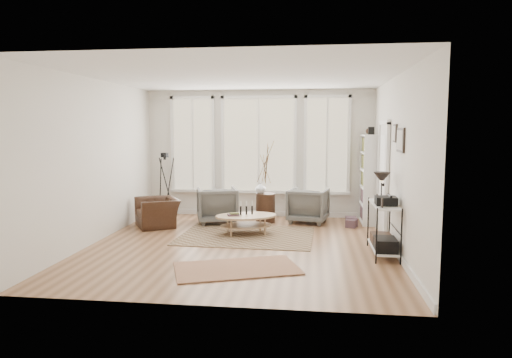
# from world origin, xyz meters

# --- Properties ---
(room) EXTENTS (5.50, 5.54, 2.90)m
(room) POSITION_xyz_m (0.02, 0.03, 1.43)
(room) COLOR #9E714E
(room) RESTS_ON ground
(bay_window) EXTENTS (4.14, 0.12, 2.24)m
(bay_window) POSITION_xyz_m (0.00, 2.71, 1.61)
(bay_window) COLOR tan
(bay_window) RESTS_ON ground
(door) EXTENTS (0.09, 1.06, 2.22)m
(door) POSITION_xyz_m (2.57, 1.15, 1.12)
(door) COLOR silver
(door) RESTS_ON ground
(bookcase) EXTENTS (0.31, 0.85, 2.06)m
(bookcase) POSITION_xyz_m (2.44, 2.23, 0.96)
(bookcase) COLOR white
(bookcase) RESTS_ON ground
(low_shelf) EXTENTS (0.38, 1.08, 1.30)m
(low_shelf) POSITION_xyz_m (2.38, -0.30, 0.51)
(low_shelf) COLOR white
(low_shelf) RESTS_ON ground
(wall_art) EXTENTS (0.04, 0.88, 0.44)m
(wall_art) POSITION_xyz_m (2.58, -0.27, 1.88)
(wall_art) COLOR black
(wall_art) RESTS_ON ground
(rug_main) EXTENTS (2.55, 1.95, 0.01)m
(rug_main) POSITION_xyz_m (0.01, 0.69, 0.01)
(rug_main) COLOR brown
(rug_main) RESTS_ON ground
(rug_runner) EXTENTS (2.00, 1.54, 0.01)m
(rug_runner) POSITION_xyz_m (0.16, -1.34, 0.01)
(rug_runner) COLOR brown
(rug_runner) RESTS_ON ground
(coffee_table) EXTENTS (1.37, 1.11, 0.54)m
(coffee_table) POSITION_xyz_m (-0.03, 0.83, 0.29)
(coffee_table) COLOR tan
(coffee_table) RESTS_ON ground
(armchair_left) EXTENTS (1.04, 1.06, 0.77)m
(armchair_left) POSITION_xyz_m (-0.80, 1.82, 0.39)
(armchair_left) COLOR #60605B
(armchair_left) RESTS_ON ground
(armchair_right) EXTENTS (0.95, 0.97, 0.74)m
(armchair_right) POSITION_xyz_m (1.15, 2.10, 0.37)
(armchair_right) COLOR #60605B
(armchair_right) RESTS_ON ground
(side_table) EXTENTS (0.42, 0.42, 1.76)m
(side_table) POSITION_xyz_m (0.23, 2.02, 0.84)
(side_table) COLOR #351F14
(side_table) RESTS_ON ground
(vase) EXTENTS (0.23, 0.23, 0.24)m
(vase) POSITION_xyz_m (0.12, 2.06, 0.75)
(vase) COLOR silver
(vase) RESTS_ON side_table
(accent_chair) EXTENTS (1.18, 1.14, 0.59)m
(accent_chair) POSITION_xyz_m (-1.95, 1.31, 0.29)
(accent_chair) COLOR #351F14
(accent_chair) RESTS_ON ground
(tripod_camera) EXTENTS (0.52, 0.52, 1.48)m
(tripod_camera) POSITION_xyz_m (-2.10, 2.30, 0.68)
(tripod_camera) COLOR black
(tripod_camera) RESTS_ON ground
(book_stack_near) EXTENTS (0.22, 0.28, 0.18)m
(book_stack_near) POSITION_xyz_m (2.05, 1.88, 0.09)
(book_stack_near) COLOR brown
(book_stack_near) RESTS_ON ground
(book_stack_far) EXTENTS (0.27, 0.30, 0.16)m
(book_stack_far) POSITION_xyz_m (2.05, 1.72, 0.08)
(book_stack_far) COLOR brown
(book_stack_far) RESTS_ON ground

